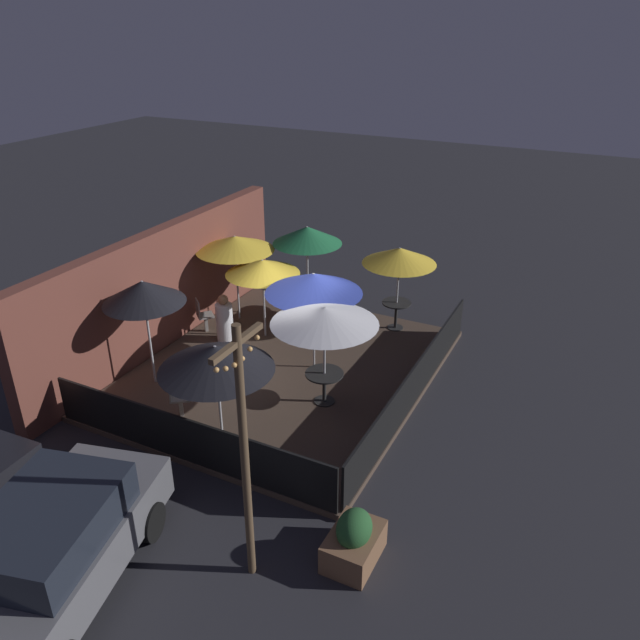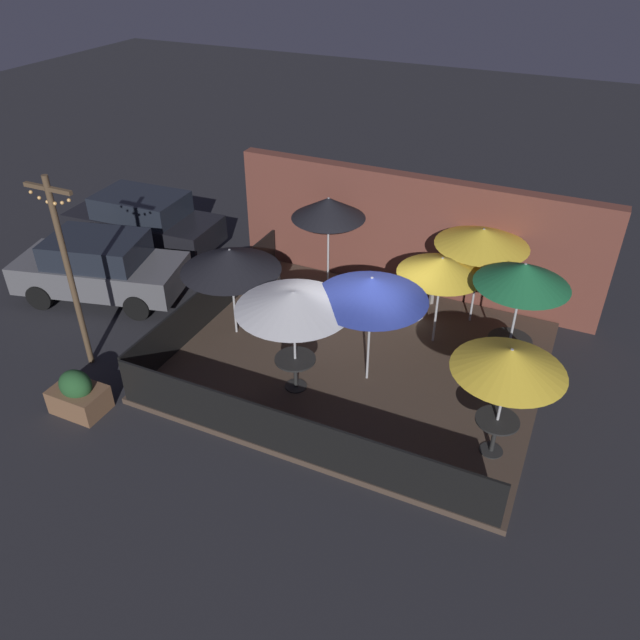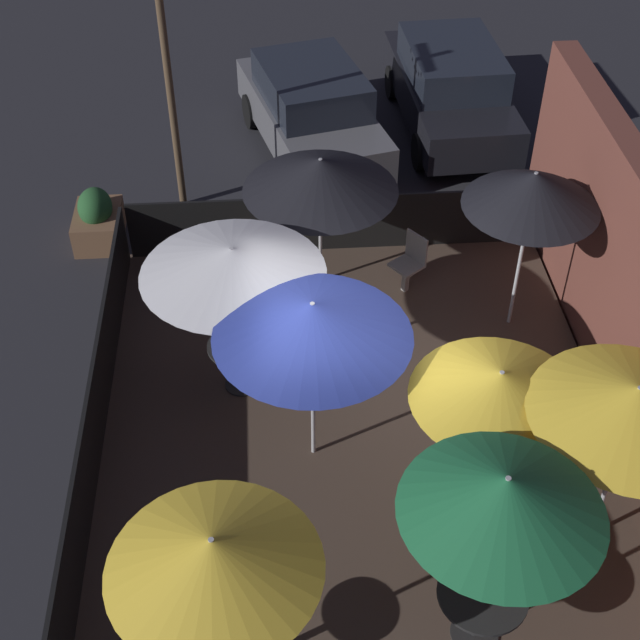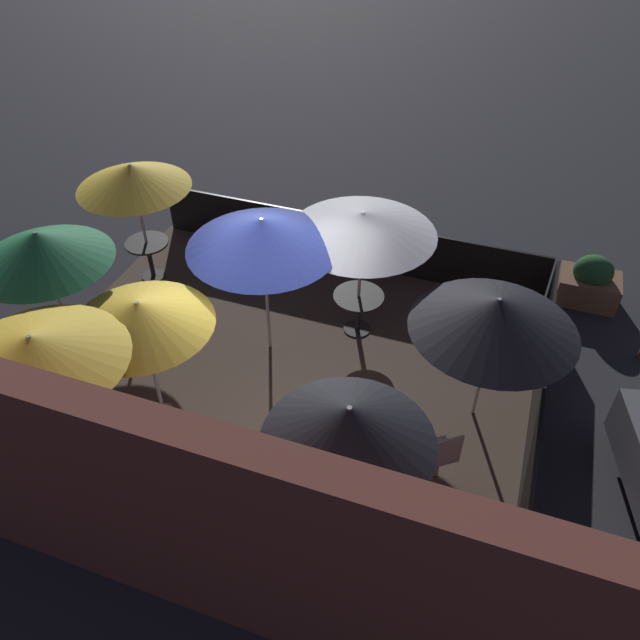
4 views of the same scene
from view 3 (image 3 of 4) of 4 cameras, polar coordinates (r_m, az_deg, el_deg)
ground_plane at (r=11.29m, az=2.25°, el=-7.09°), size 60.00×60.00×0.00m
patio_deck at (r=11.24m, az=2.26°, el=-6.88°), size 7.45×6.35×0.12m
fence_front at (r=11.02m, az=-14.16°, el=-5.68°), size 7.25×0.05×0.95m
fence_side_left at (r=13.63m, az=0.77°, el=6.25°), size 0.05×6.15×0.95m
patio_umbrella_0 at (r=10.36m, az=-5.64°, el=3.79°), size 2.20×2.20×2.22m
patio_umbrella_1 at (r=7.65m, az=-6.87°, el=-14.67°), size 1.87×1.87×2.23m
patio_umbrella_2 at (r=7.80m, az=11.74°, el=-10.93°), size 1.83×1.83×2.49m
patio_umbrella_3 at (r=9.03m, az=19.55°, el=-4.97°), size 2.04×2.04×2.33m
patio_umbrella_4 at (r=9.20m, az=11.43°, el=-4.11°), size 1.84×1.84×2.07m
patio_umbrella_5 at (r=11.54m, az=13.49°, el=8.10°), size 1.76×1.76×2.45m
patio_umbrella_6 at (r=9.38m, az=-0.49°, el=-0.00°), size 2.18×2.18×2.35m
patio_umbrella_7 at (r=12.20m, az=0.02°, el=9.28°), size 2.15×2.15×2.08m
dining_table_0 at (r=11.32m, az=-5.15°, el=-2.16°), size 0.81×0.81×0.71m
dining_table_2 at (r=9.15m, az=10.27°, el=-17.31°), size 0.88×0.88×0.76m
patio_chair_0 at (r=12.89m, az=5.78°, el=3.76°), size 0.56×0.56×0.91m
patio_chair_1 at (r=10.98m, az=17.69°, el=-6.70°), size 0.56×0.56×0.91m
patron_0 at (r=10.79m, az=13.69°, el=-6.29°), size 0.53×0.53×1.25m
planter_box at (r=14.50m, az=-14.06°, el=6.27°), size 1.02×0.71×0.92m
light_post at (r=14.12m, az=-9.69°, el=15.14°), size 1.10×0.12×4.17m
parked_car_0 at (r=16.12m, az=-0.55°, el=13.28°), size 4.33×2.63×1.62m
parked_car_1 at (r=17.09m, az=8.32°, el=14.57°), size 4.39×1.96×1.62m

